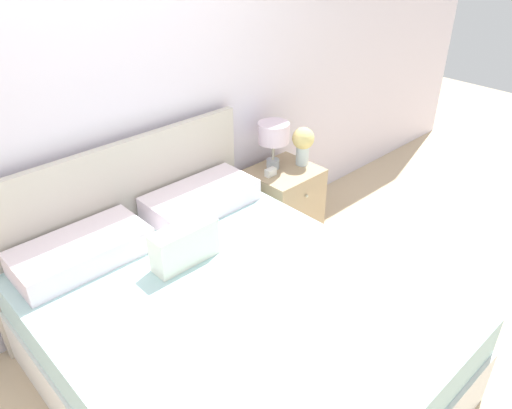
{
  "coord_description": "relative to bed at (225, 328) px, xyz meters",
  "views": [
    {
      "loc": [
        -1.21,
        -2.48,
        2.27
      ],
      "look_at": [
        0.6,
        -0.56,
        0.67
      ],
      "focal_mm": 35.0,
      "sensor_mm": 36.0,
      "label": 1
    }
  ],
  "objects": [
    {
      "name": "bed",
      "position": [
        0.0,
        0.0,
        0.0
      ],
      "size": [
        1.74,
        2.05,
        1.09
      ],
      "color": "white",
      "rests_on": "ground_plane"
    },
    {
      "name": "flower_vase",
      "position": [
        1.37,
        0.7,
        0.44
      ],
      "size": [
        0.16,
        0.16,
        0.29
      ],
      "color": "silver",
      "rests_on": "nightstand"
    },
    {
      "name": "table_lamp",
      "position": [
        1.16,
        0.8,
        0.52
      ],
      "size": [
        0.23,
        0.23,
        0.36
      ],
      "color": "#A8B2BC",
      "rests_on": "nightstand"
    },
    {
      "name": "alarm_clock",
      "position": [
        1.06,
        0.72,
        0.29
      ],
      "size": [
        0.08,
        0.05,
        0.06
      ],
      "color": "white",
      "rests_on": "nightstand"
    },
    {
      "name": "wall_back",
      "position": [
        0.0,
        1.02,
        0.99
      ],
      "size": [
        8.0,
        0.06,
        2.6
      ],
      "color": "white",
      "rests_on": "ground_plane"
    },
    {
      "name": "nightstand",
      "position": [
        1.2,
        0.72,
        -0.03
      ],
      "size": [
        0.49,
        0.46,
        0.58
      ],
      "color": "tan",
      "rests_on": "ground_plane"
    },
    {
      "name": "ground_plane",
      "position": [
        0.0,
        0.95,
        -0.31
      ],
      "size": [
        12.0,
        12.0,
        0.0
      ],
      "primitive_type": "plane",
      "color": "#CCB28E"
    }
  ]
}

